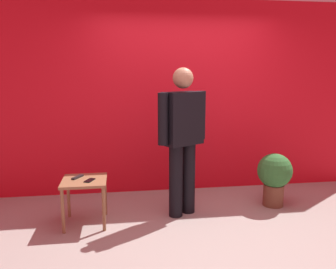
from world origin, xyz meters
TOP-DOWN VIEW (x-y plane):
  - ground_plane at (0.00, 0.00)m, footprint 12.00×12.00m
  - back_wall_red at (0.00, 1.53)m, footprint 5.71×0.12m
  - standing_person at (-0.17, 0.58)m, footprint 0.66×0.44m
  - side_table at (-1.30, 0.47)m, footprint 0.49×0.49m
  - cell_phone at (-1.24, 0.41)m, footprint 0.12×0.16m
  - tv_remote at (-1.38, 0.54)m, footprint 0.13×0.17m
  - potted_plant at (1.05, 0.68)m, footprint 0.44×0.44m

SIDE VIEW (x-z plane):
  - ground_plane at x=0.00m, z-range 0.00..0.00m
  - potted_plant at x=1.05m, z-range 0.06..0.75m
  - side_table at x=-1.30m, z-range 0.18..0.70m
  - cell_phone at x=-1.24m, z-range 0.52..0.53m
  - tv_remote at x=-1.38m, z-range 0.52..0.54m
  - standing_person at x=-0.17m, z-range 0.11..1.86m
  - back_wall_red at x=0.00m, z-range 0.00..2.69m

